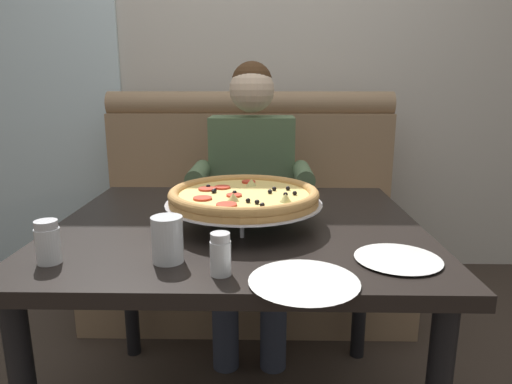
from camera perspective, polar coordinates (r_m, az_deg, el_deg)
The scene contains 11 objects.
back_wall_with_window at distance 2.90m, azimuth -0.59°, elevation 18.11°, with size 6.00×0.12×2.80m, color beige.
window_panel at distance 3.16m, azimuth -27.06°, elevation 16.31°, with size 1.10×0.02×2.80m, color white.
booth_bench at distance 2.44m, azimuth -0.92°, elevation -4.88°, with size 1.60×0.78×1.13m.
dining_table at distance 1.45m, azimuth -2.27°, elevation -7.28°, with size 1.13×0.99×0.75m.
diner_main at distance 2.10m, azimuth -0.57°, elevation 0.88°, with size 0.54×0.64×1.27m.
pizza at distance 1.39m, azimuth -1.56°, elevation -0.57°, with size 0.48×0.48×0.12m.
shaker_pepper_flakes at distance 1.21m, azimuth -24.86°, elevation -6.13°, with size 0.06×0.06×0.11m.
shaker_parmesan at distance 1.04m, azimuth -4.52°, elevation -8.26°, with size 0.05×0.05×0.10m.
plate_near_left at distance 1.18m, azimuth 17.57°, elevation -7.82°, with size 0.21×0.21×0.02m.
plate_near_right at distance 1.01m, azimuth 6.11°, elevation -10.92°, with size 0.25×0.25×0.02m.
drinking_glass at distance 1.13m, azimuth -11.16°, elevation -6.30°, with size 0.08×0.08×0.12m.
Camera 1 is at (0.08, -1.35, 1.17)m, focal length 31.53 mm.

